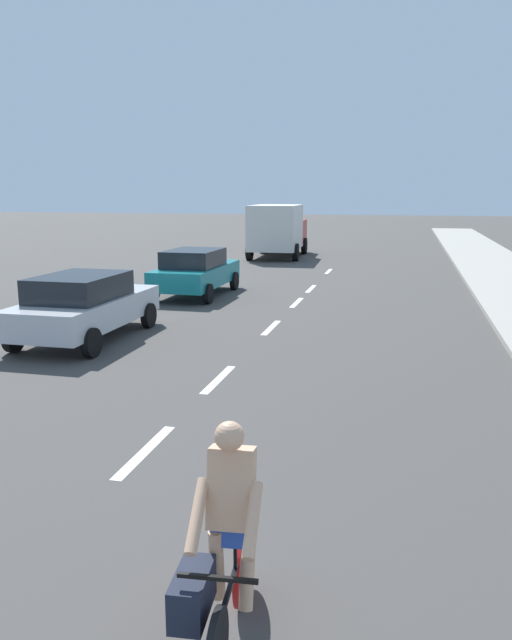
{
  "coord_description": "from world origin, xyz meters",
  "views": [
    {
      "loc": [
        3.3,
        0.9,
        3.43
      ],
      "look_at": [
        0.64,
        11.83,
        1.1
      ],
      "focal_mm": 34.54,
      "sensor_mm": 36.0,
      "label": 1
    }
  ],
  "objects_px": {
    "parked_car_teal": "(196,271)",
    "delivery_truck": "(278,229)",
    "cyclist": "(223,550)",
    "parked_car_silver": "(84,305)"
  },
  "relations": [
    {
      "from": "cyclist",
      "to": "delivery_truck",
      "type": "height_order",
      "value": "delivery_truck"
    },
    {
      "from": "parked_car_silver",
      "to": "cyclist",
      "type": "bearing_deg",
      "value": -55.97
    },
    {
      "from": "parked_car_silver",
      "to": "parked_car_teal",
      "type": "relative_size",
      "value": 1.02
    },
    {
      "from": "cyclist",
      "to": "parked_car_teal",
      "type": "distance_m",
      "value": 16.65
    },
    {
      "from": "cyclist",
      "to": "parked_car_teal",
      "type": "xyz_separation_m",
      "value": [
        -5.67,
        15.66,
        0.01
      ]
    },
    {
      "from": "parked_car_teal",
      "to": "delivery_truck",
      "type": "height_order",
      "value": "delivery_truck"
    },
    {
      "from": "cyclist",
      "to": "parked_car_teal",
      "type": "height_order",
      "value": "cyclist"
    },
    {
      "from": "cyclist",
      "to": "delivery_truck",
      "type": "distance_m",
      "value": 29.37
    },
    {
      "from": "parked_car_teal",
      "to": "cyclist",
      "type": "bearing_deg",
      "value": -69.68
    },
    {
      "from": "parked_car_teal",
      "to": "delivery_truck",
      "type": "bearing_deg",
      "value": 89.92
    }
  ]
}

